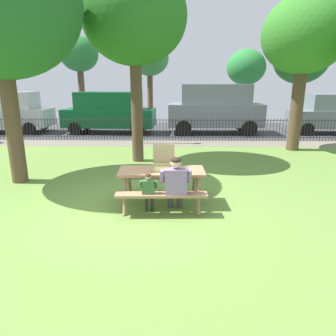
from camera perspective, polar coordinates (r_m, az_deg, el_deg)
ground at (r=8.33m, az=-4.76°, el=-2.24°), size 28.00×11.60×0.02m
cobblestone_walkway at (r=13.25m, az=-2.56°, el=4.61°), size 28.00×1.40×0.01m
street_asphalt at (r=17.13m, az=-1.73°, el=7.15°), size 28.00×6.48×0.01m
picnic_table_foreground at (r=6.47m, az=-1.21°, el=-1.83°), size 1.84×1.53×0.79m
pizza_box_open at (r=6.49m, az=-0.85°, el=0.69°), size 0.47×0.52×0.51m
adult_at_table at (r=5.98m, az=1.42°, el=-2.73°), size 0.62×0.60×1.19m
child_at_table at (r=6.01m, az=-3.65°, el=-4.04°), size 0.35×0.34×0.87m
iron_fence_streetside at (r=13.85m, az=-2.40°, el=7.25°), size 18.59×0.03×1.00m
lamp_post_walkway at (r=13.13m, az=-6.12°, el=14.94°), size 0.28×0.28×3.89m
tree_midground_right at (r=10.21m, az=-6.31°, el=26.12°), size 3.17×3.17×5.88m
tree_by_fence at (r=12.77m, az=24.16°, el=21.50°), size 3.03×3.03×5.55m
parked_car_left at (r=18.13m, az=-28.20°, el=9.31°), size 4.65×2.06×2.08m
parked_car_center at (r=16.21m, az=-10.84°, el=10.31°), size 4.69×2.15×2.08m
parked_car_right at (r=15.98m, az=8.74°, el=11.09°), size 4.70×2.08×2.46m
parked_car_far_right at (r=17.73m, az=27.97°, el=8.95°), size 3.98×1.99×1.98m
far_tree_left at (r=24.80m, az=-28.59°, el=17.47°), size 3.18×3.18×5.57m
far_tree_midleft at (r=22.78m, az=-16.26°, el=19.51°), size 2.58×2.58×5.55m
far_tree_center at (r=21.90m, az=-3.45°, el=19.62°), size 2.57×2.57×5.27m
far_tree_midright at (r=22.34m, az=14.37°, el=17.60°), size 2.61×2.61×4.69m
far_tree_right at (r=23.43m, az=23.60°, el=18.16°), size 3.64×3.64×5.71m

